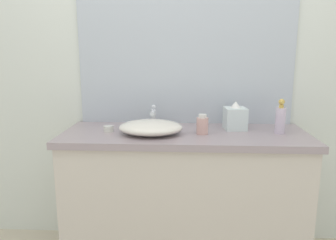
{
  "coord_description": "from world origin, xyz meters",
  "views": [
    {
      "loc": [
        0.08,
        -1.5,
        1.34
      ],
      "look_at": [
        -0.02,
        0.4,
        0.94
      ],
      "focal_mm": 34.64,
      "sensor_mm": 36.0,
      "label": 1
    }
  ],
  "objects_px": {
    "soap_dispenser": "(280,119)",
    "candle_jar": "(109,129)",
    "tissue_box": "(235,117)",
    "lotion_bottle": "(202,125)",
    "sink_basin": "(151,127)"
  },
  "relations": [
    {
      "from": "soap_dispenser",
      "to": "candle_jar",
      "type": "bearing_deg",
      "value": -179.35
    },
    {
      "from": "tissue_box",
      "to": "soap_dispenser",
      "type": "bearing_deg",
      "value": -19.67
    },
    {
      "from": "lotion_bottle",
      "to": "tissue_box",
      "type": "height_order",
      "value": "tissue_box"
    },
    {
      "from": "candle_jar",
      "to": "lotion_bottle",
      "type": "bearing_deg",
      "value": -2.53
    },
    {
      "from": "tissue_box",
      "to": "sink_basin",
      "type": "bearing_deg",
      "value": -164.06
    },
    {
      "from": "candle_jar",
      "to": "tissue_box",
      "type": "bearing_deg",
      "value": 7.46
    },
    {
      "from": "soap_dispenser",
      "to": "candle_jar",
      "type": "relative_size",
      "value": 3.42
    },
    {
      "from": "sink_basin",
      "to": "lotion_bottle",
      "type": "distance_m",
      "value": 0.31
    },
    {
      "from": "lotion_bottle",
      "to": "sink_basin",
      "type": "bearing_deg",
      "value": -176.23
    },
    {
      "from": "lotion_bottle",
      "to": "candle_jar",
      "type": "xyz_separation_m",
      "value": [
        -0.57,
        0.03,
        -0.04
      ]
    },
    {
      "from": "soap_dispenser",
      "to": "tissue_box",
      "type": "height_order",
      "value": "soap_dispenser"
    },
    {
      "from": "lotion_bottle",
      "to": "tissue_box",
      "type": "relative_size",
      "value": 0.67
    },
    {
      "from": "sink_basin",
      "to": "soap_dispenser",
      "type": "height_order",
      "value": "soap_dispenser"
    },
    {
      "from": "sink_basin",
      "to": "tissue_box",
      "type": "xyz_separation_m",
      "value": [
        0.52,
        0.15,
        0.04
      ]
    },
    {
      "from": "lotion_bottle",
      "to": "soap_dispenser",
      "type": "bearing_deg",
      "value": 4.55
    }
  ]
}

